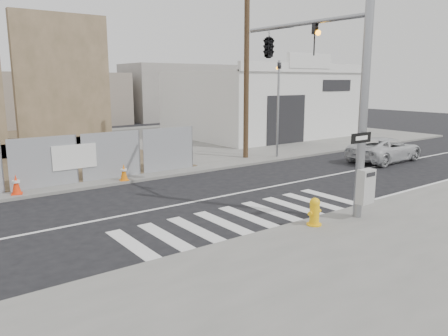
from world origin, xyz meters
TOP-DOWN VIEW (x-y plane):
  - ground at (0.00, 0.00)m, footprint 100.00×100.00m
  - sidewalk_far at (0.00, 14.00)m, footprint 50.00×20.00m
  - signal_pole at (2.49, -2.05)m, footprint 0.96×5.87m
  - far_signal_pole at (8.00, 4.60)m, footprint 0.16×0.20m
  - concrete_wall_right at (-0.50, 14.08)m, footprint 5.50×1.30m
  - auto_shop at (14.00, 12.97)m, footprint 12.00×10.20m
  - utility_pole_right at (6.50, 5.50)m, footprint 1.60×0.28m
  - fire_hydrant at (0.82, -4.55)m, footprint 0.57×0.57m
  - suv at (12.18, 0.63)m, footprint 4.77×2.34m
  - traffic_cone_c at (-5.37, 4.48)m, footprint 0.47×0.47m
  - traffic_cone_d at (-1.22, 4.22)m, footprint 0.43×0.43m

SIDE VIEW (x-z plane):
  - ground at x=0.00m, z-range 0.00..0.00m
  - sidewalk_far at x=0.00m, z-range 0.00..0.12m
  - traffic_cone_d at x=-1.22m, z-range 0.11..0.82m
  - traffic_cone_c at x=-5.37m, z-range 0.11..0.86m
  - fire_hydrant at x=0.82m, z-range 0.11..0.94m
  - suv at x=12.18m, z-range 0.00..1.30m
  - auto_shop at x=14.00m, z-range -0.44..5.51m
  - concrete_wall_right at x=-0.50m, z-range -0.62..7.38m
  - far_signal_pole at x=8.00m, z-range 0.68..6.28m
  - signal_pole at x=2.49m, z-range 1.28..8.28m
  - utility_pole_right at x=6.50m, z-range 0.20..10.20m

